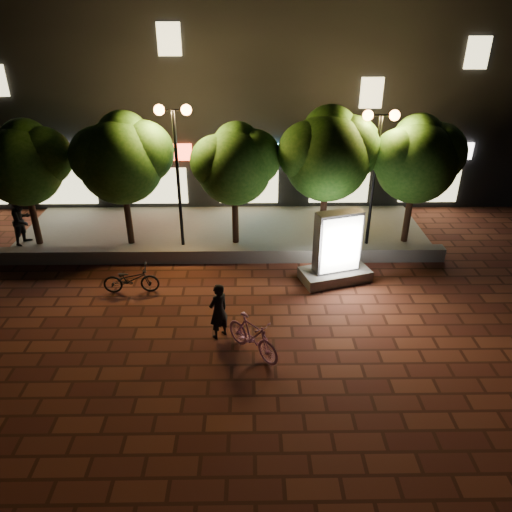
{
  "coord_description": "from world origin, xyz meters",
  "views": [
    {
      "loc": [
        1.03,
        -11.45,
        8.31
      ],
      "look_at": [
        1.22,
        1.5,
        1.5
      ],
      "focal_mm": 34.2,
      "sensor_mm": 36.0,
      "label": 1
    }
  ],
  "objects_px": {
    "pedestrian": "(22,220)",
    "tree_far_right": "(418,157)",
    "street_lamp_left": "(175,141)",
    "tree_right": "(329,152)",
    "rider": "(219,311)",
    "ad_kiosk": "(337,253)",
    "tree_mid": "(236,162)",
    "scooter_pink": "(253,336)",
    "tree_far_left": "(23,161)",
    "street_lamp_right": "(378,144)",
    "tree_left": "(122,156)",
    "scooter_parked": "(131,279)"
  },
  "relations": [
    {
      "from": "tree_mid",
      "to": "tree_far_right",
      "type": "distance_m",
      "value": 6.5
    },
    {
      "from": "tree_left",
      "to": "rider",
      "type": "bearing_deg",
      "value": -58.43
    },
    {
      "from": "street_lamp_right",
      "to": "scooter_parked",
      "type": "bearing_deg",
      "value": -158.42
    },
    {
      "from": "ad_kiosk",
      "to": "scooter_pink",
      "type": "bearing_deg",
      "value": -126.01
    },
    {
      "from": "tree_far_right",
      "to": "scooter_pink",
      "type": "height_order",
      "value": "tree_far_right"
    },
    {
      "from": "scooter_pink",
      "to": "scooter_parked",
      "type": "relative_size",
      "value": 1.06
    },
    {
      "from": "tree_right",
      "to": "pedestrian",
      "type": "distance_m",
      "value": 11.64
    },
    {
      "from": "tree_left",
      "to": "tree_right",
      "type": "bearing_deg",
      "value": 0.0
    },
    {
      "from": "pedestrian",
      "to": "ad_kiosk",
      "type": "bearing_deg",
      "value": -86.98
    },
    {
      "from": "street_lamp_left",
      "to": "street_lamp_right",
      "type": "bearing_deg",
      "value": 0.0
    },
    {
      "from": "rider",
      "to": "pedestrian",
      "type": "relative_size",
      "value": 0.91
    },
    {
      "from": "street_lamp_left",
      "to": "scooter_parked",
      "type": "xyz_separation_m",
      "value": [
        -1.24,
        -3.26,
        -3.56
      ]
    },
    {
      "from": "tree_left",
      "to": "street_lamp_left",
      "type": "relative_size",
      "value": 0.94
    },
    {
      "from": "tree_far_left",
      "to": "pedestrian",
      "type": "bearing_deg",
      "value": -178.55
    },
    {
      "from": "tree_left",
      "to": "ad_kiosk",
      "type": "height_order",
      "value": "tree_left"
    },
    {
      "from": "tree_far_right",
      "to": "tree_right",
      "type": "bearing_deg",
      "value": 180.0
    },
    {
      "from": "rider",
      "to": "pedestrian",
      "type": "distance_m",
      "value": 9.67
    },
    {
      "from": "rider",
      "to": "scooter_pink",
      "type": "bearing_deg",
      "value": 98.57
    },
    {
      "from": "tree_mid",
      "to": "scooter_pink",
      "type": "bearing_deg",
      "value": -85.35
    },
    {
      "from": "tree_right",
      "to": "rider",
      "type": "distance_m",
      "value": 7.46
    },
    {
      "from": "pedestrian",
      "to": "scooter_parked",
      "type": "bearing_deg",
      "value": -109.45
    },
    {
      "from": "tree_mid",
      "to": "tree_right",
      "type": "distance_m",
      "value": 3.32
    },
    {
      "from": "tree_far_right",
      "to": "scooter_parked",
      "type": "distance_m",
      "value": 10.81
    },
    {
      "from": "scooter_parked",
      "to": "ad_kiosk",
      "type": "bearing_deg",
      "value": -86.7
    },
    {
      "from": "street_lamp_left",
      "to": "tree_right",
      "type": "bearing_deg",
      "value": 2.81
    },
    {
      "from": "scooter_pink",
      "to": "street_lamp_right",
      "type": "bearing_deg",
      "value": 13.29
    },
    {
      "from": "tree_far_right",
      "to": "scooter_pink",
      "type": "distance_m",
      "value": 9.37
    },
    {
      "from": "tree_mid",
      "to": "tree_far_left",
      "type": "bearing_deg",
      "value": 180.0
    },
    {
      "from": "ad_kiosk",
      "to": "scooter_pink",
      "type": "distance_m",
      "value": 4.75
    },
    {
      "from": "tree_mid",
      "to": "pedestrian",
      "type": "relative_size",
      "value": 2.45
    },
    {
      "from": "tree_right",
      "to": "street_lamp_right",
      "type": "distance_m",
      "value": 1.7
    },
    {
      "from": "street_lamp_right",
      "to": "tree_far_right",
      "type": "bearing_deg",
      "value": 9.61
    },
    {
      "from": "street_lamp_left",
      "to": "tree_mid",
      "type": "bearing_deg",
      "value": 7.31
    },
    {
      "from": "tree_right",
      "to": "rider",
      "type": "xyz_separation_m",
      "value": [
        -3.68,
        -5.89,
        -2.73
      ]
    },
    {
      "from": "tree_mid",
      "to": "ad_kiosk",
      "type": "height_order",
      "value": "tree_mid"
    },
    {
      "from": "tree_far_left",
      "to": "rider",
      "type": "xyz_separation_m",
      "value": [
        7.12,
        -5.89,
        -2.46
      ]
    },
    {
      "from": "street_lamp_left",
      "to": "scooter_pink",
      "type": "distance_m",
      "value": 7.73
    },
    {
      "from": "tree_left",
      "to": "rider",
      "type": "height_order",
      "value": "tree_left"
    },
    {
      "from": "tree_right",
      "to": "pedestrian",
      "type": "relative_size",
      "value": 2.76
    },
    {
      "from": "rider",
      "to": "ad_kiosk",
      "type": "bearing_deg",
      "value": 178.19
    },
    {
      "from": "street_lamp_right",
      "to": "ad_kiosk",
      "type": "height_order",
      "value": "street_lamp_right"
    },
    {
      "from": "tree_left",
      "to": "street_lamp_right",
      "type": "distance_m",
      "value": 8.96
    },
    {
      "from": "tree_far_right",
      "to": "pedestrian",
      "type": "xyz_separation_m",
      "value": [
        -14.55,
        -0.01,
        -2.37
      ]
    },
    {
      "from": "street_lamp_left",
      "to": "ad_kiosk",
      "type": "distance_m",
      "value": 6.69
    },
    {
      "from": "scooter_pink",
      "to": "pedestrian",
      "type": "height_order",
      "value": "pedestrian"
    },
    {
      "from": "tree_left",
      "to": "tree_mid",
      "type": "height_order",
      "value": "tree_left"
    },
    {
      "from": "pedestrian",
      "to": "tree_far_right",
      "type": "bearing_deg",
      "value": -73.0
    },
    {
      "from": "street_lamp_right",
      "to": "tree_mid",
      "type": "bearing_deg",
      "value": 176.96
    },
    {
      "from": "rider",
      "to": "pedestrian",
      "type": "xyz_separation_m",
      "value": [
        -7.67,
        5.88,
        0.16
      ]
    },
    {
      "from": "tree_left",
      "to": "ad_kiosk",
      "type": "xyz_separation_m",
      "value": [
        7.32,
        -2.83,
        -2.46
      ]
    }
  ]
}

